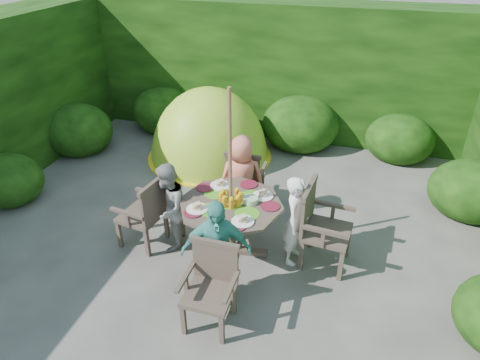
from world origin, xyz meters
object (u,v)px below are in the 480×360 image
(garden_chair_left, at_px, (146,212))
(garden_chair_back, at_px, (245,177))
(child_left, at_px, (168,208))
(child_front, at_px, (216,252))
(child_back, at_px, (242,179))
(garden_chair_front, at_px, (211,284))
(child_right, at_px, (296,221))
(patio_table, at_px, (231,211))
(parasol_pole, at_px, (230,178))
(dome_tent, at_px, (209,157))
(garden_chair_right, at_px, (320,225))

(garden_chair_left, relative_size, garden_chair_back, 1.04)
(child_left, bearing_deg, child_front, 39.04)
(child_back, bearing_deg, child_left, 34.35)
(garden_chair_front, bearing_deg, child_front, 98.59)
(child_right, xyz_separation_m, child_left, (-1.59, -0.18, 0.00))
(patio_table, relative_size, parasol_pole, 0.65)
(child_right, bearing_deg, patio_table, 104.12)
(garden_chair_left, distance_m, child_front, 1.36)
(child_left, height_order, dome_tent, dome_tent)
(parasol_pole, height_order, dome_tent, parasol_pole)
(child_back, bearing_deg, dome_tent, -73.29)
(patio_table, relative_size, garden_chair_back, 1.60)
(child_back, bearing_deg, patio_table, 79.67)
(garden_chair_left, relative_size, child_front, 0.73)
(child_right, bearing_deg, garden_chair_right, -72.09)
(child_right, xyz_separation_m, dome_tent, (-1.98, 2.35, -0.59))
(parasol_pole, distance_m, child_left, 0.95)
(garden_chair_front, xyz_separation_m, child_right, (0.66, 1.18, 0.12))
(patio_table, relative_size, garden_chair_front, 1.61)
(garden_chair_front, bearing_deg, garden_chair_right, 52.84)
(patio_table, xyz_separation_m, garden_chair_back, (-0.13, 1.09, -0.16))
(garden_chair_back, relative_size, garden_chair_front, 1.01)
(garden_chair_front, bearing_deg, dome_tent, 110.90)
(patio_table, bearing_deg, dome_tent, 116.04)
(garden_chair_back, relative_size, dome_tent, 0.34)
(garden_chair_left, relative_size, dome_tent, 0.36)
(parasol_pole, height_order, child_right, parasol_pole)
(patio_table, distance_m, child_left, 0.81)
(child_left, distance_m, child_front, 1.13)
(garden_chair_right, relative_size, garden_chair_back, 1.14)
(garden_chair_front, xyz_separation_m, child_left, (-0.93, 1.01, 0.12))
(patio_table, xyz_separation_m, child_back, (-0.09, 0.79, -0.00))
(dome_tent, bearing_deg, parasol_pole, -47.27)
(garden_chair_right, xyz_separation_m, child_front, (-0.99, -0.94, 0.10))
(child_front, distance_m, dome_tent, 3.54)
(garden_chair_left, relative_size, child_left, 0.79)
(dome_tent, bearing_deg, garden_chair_front, -52.75)
(child_back, bearing_deg, child_right, 124.35)
(child_right, distance_m, child_back, 1.13)
(garden_chair_front, bearing_deg, child_right, 61.15)
(garden_chair_left, bearing_deg, dome_tent, -169.28)
(garden_chair_right, distance_m, garden_chair_left, 2.19)
(garden_chair_right, height_order, dome_tent, dome_tent)
(child_front, xyz_separation_m, dome_tent, (-1.28, 3.23, -0.65))
(parasol_pole, bearing_deg, patio_table, 19.18)
(dome_tent, bearing_deg, patio_table, -47.18)
(child_right, bearing_deg, garden_chair_front, 158.53)
(garden_chair_left, xyz_separation_m, garden_chair_back, (0.96, 1.24, -0.02))
(garden_chair_left, bearing_deg, garden_chair_front, 60.71)
(garden_chair_back, xyz_separation_m, garden_chair_front, (0.26, -2.19, -0.01))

